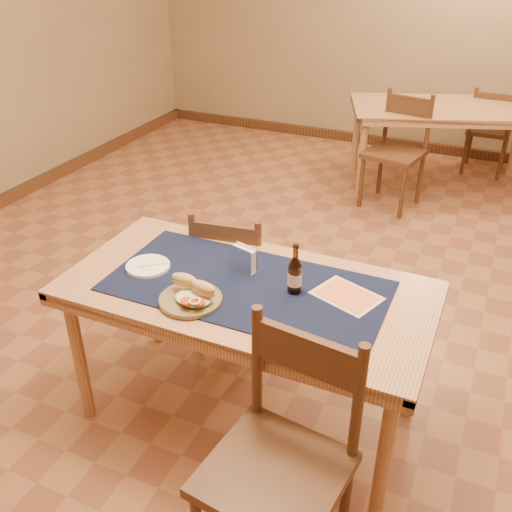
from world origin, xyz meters
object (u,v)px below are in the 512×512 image
at_px(main_table, 247,302).
at_px(napkin_holder, 243,259).
at_px(back_table, 449,116).
at_px(sandwich_plate, 192,296).
at_px(beer_bottle, 295,275).
at_px(chair_main_near, 281,460).
at_px(chair_main_far, 235,276).

height_order(main_table, napkin_holder, napkin_holder).
relative_size(back_table, sandwich_plate, 7.00).
xyz_separation_m(main_table, beer_bottle, (0.21, 0.04, 0.17)).
bearing_deg(beer_bottle, sandwich_plate, -146.32).
bearing_deg(chair_main_near, beer_bottle, 107.71).
bearing_deg(chair_main_near, napkin_holder, 123.49).
height_order(beer_bottle, napkin_holder, beer_bottle).
xyz_separation_m(chair_main_near, napkin_holder, (-0.48, 0.73, 0.30)).
relative_size(sandwich_plate, napkin_holder, 1.89).
bearing_deg(main_table, chair_main_far, 121.78).
xyz_separation_m(main_table, napkin_holder, (-0.07, 0.12, 0.14)).
distance_m(back_table, napkin_holder, 3.27).
height_order(back_table, chair_main_far, chair_main_far).
height_order(main_table, chair_main_near, chair_main_near).
relative_size(main_table, chair_main_near, 1.63).
xyz_separation_m(sandwich_plate, beer_bottle, (0.36, 0.24, 0.06)).
height_order(chair_main_far, beer_bottle, beer_bottle).
bearing_deg(beer_bottle, chair_main_far, 138.67).
distance_m(chair_main_near, napkin_holder, 0.92).
xyz_separation_m(chair_main_far, chair_main_near, (0.71, -1.09, 0.06)).
relative_size(back_table, napkin_holder, 13.20).
distance_m(chair_main_far, sandwich_plate, 0.77).
bearing_deg(back_table, main_table, -96.99).
distance_m(chair_main_far, chair_main_near, 1.30).
xyz_separation_m(back_table, beer_bottle, (-0.20, -3.30, 0.17)).
bearing_deg(chair_main_near, sandwich_plate, 144.16).
bearing_deg(back_table, beer_bottle, -93.54).
xyz_separation_m(chair_main_far, napkin_holder, (0.23, -0.36, 0.36)).
bearing_deg(chair_main_far, beer_bottle, -41.33).
bearing_deg(sandwich_plate, main_table, 52.48).
relative_size(chair_main_near, napkin_holder, 6.99).
bearing_deg(main_table, back_table, 83.01).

